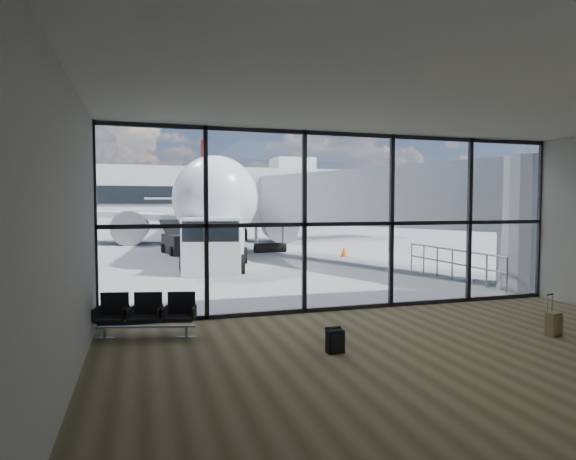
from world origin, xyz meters
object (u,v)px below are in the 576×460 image
seating_row (147,313)px  backpack (335,341)px  airliner (206,202)px  service_van (216,242)px  belt_loader (180,242)px  mobile_stairs (41,250)px  suitcase (554,324)px

seating_row → backpack: seating_row is taller
seating_row → airliner: (4.65, 26.63, 2.41)m
service_van → belt_loader: (-0.97, 7.04, -0.52)m
seating_row → belt_loader: belt_loader is taller
backpack → service_van: size_ratio=0.09×
belt_loader → mobile_stairs: size_ratio=1.15×
seating_row → service_van: 10.34m
seating_row → backpack: bearing=-19.6°
airliner → mobile_stairs: airliner is taller
seating_row → service_van: bearing=87.7°
seating_row → airliner: size_ratio=0.05×
airliner → service_van: airliner is taller
backpack → airliner: (1.40, 28.79, 2.67)m
seating_row → backpack: size_ratio=4.32×
service_van → belt_loader: size_ratio=1.32×
belt_loader → seating_row: bearing=-106.6°
suitcase → airliner: bearing=80.0°
seating_row → belt_loader: (1.93, 16.94, 0.12)m
service_van → suitcase: bearing=-54.2°
seating_row → airliner: bearing=94.1°
backpack → seating_row: bearing=145.3°
suitcase → service_van: bearing=95.7°
seating_row → belt_loader: bearing=97.5°
service_van → belt_loader: 7.13m
mobile_stairs → airliner: bearing=26.3°
suitcase → service_van: service_van is taller
mobile_stairs → seating_row: bearing=-97.5°
service_van → belt_loader: bearing=111.5°
seating_row → mobile_stairs: bearing=121.1°
service_van → mobile_stairs: 9.24m
belt_loader → mobile_stairs: bearing=-175.0°
suitcase → airliner: size_ratio=0.02×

